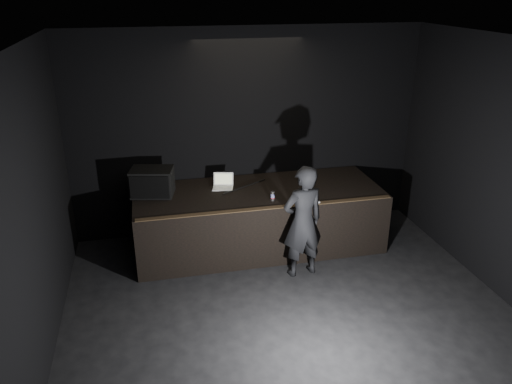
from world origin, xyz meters
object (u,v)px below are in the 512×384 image
Objects in this scene: stage_riser at (258,218)px; laptop at (223,184)px; stage_monitor at (152,182)px; person at (303,222)px; beer_can at (273,196)px.

laptop is at bearing 154.33° from stage_riser.
person is (2.11, -1.21, -0.34)m from stage_monitor.
person is at bearing -17.30° from stage_monitor.
laptop reaches higher than beer_can.
person is (0.31, -0.57, -0.20)m from beer_can.
stage_monitor is (-1.67, 0.20, 0.72)m from stage_riser.
laptop is 2.61× the size of beer_can.
stage_monitor is at bearing 160.38° from beer_can.
stage_monitor is 1.15m from laptop.
beer_can is (0.66, -0.70, 0.02)m from laptop.
person reaches higher than laptop.
person reaches higher than stage_riser.
stage_riser is 2.30× the size of person.
beer_can is (1.80, -0.64, -0.14)m from stage_monitor.
laptop is 1.61m from person.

